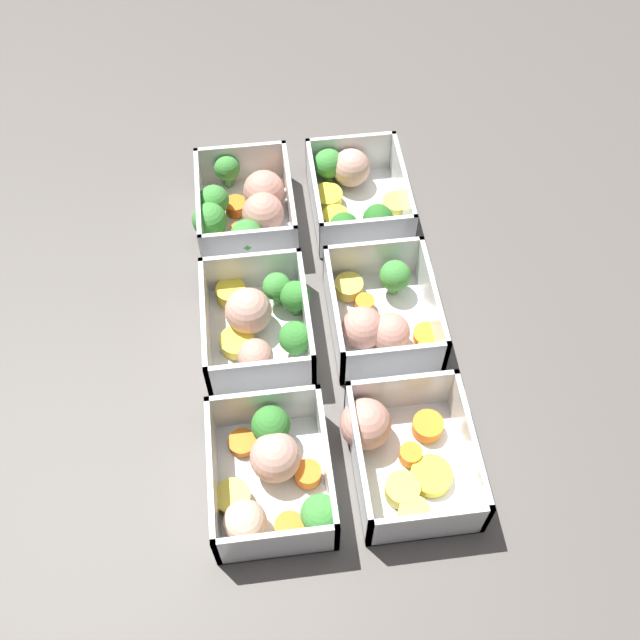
{
  "coord_description": "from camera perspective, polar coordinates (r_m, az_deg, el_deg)",
  "views": [
    {
      "loc": [
        -0.43,
        0.05,
        0.66
      ],
      "look_at": [
        0.0,
        0.0,
        0.02
      ],
      "focal_mm": 42.0,
      "sensor_mm": 36.0,
      "label": 1
    }
  ],
  "objects": [
    {
      "name": "container_far_center",
      "position": [
        0.77,
        -4.58,
        -0.09
      ],
      "size": [
        0.14,
        0.11,
        0.06
      ],
      "color": "white",
      "rests_on": "ground_plane"
    },
    {
      "name": "container_near_right",
      "position": [
        0.89,
        2.56,
        9.59
      ],
      "size": [
        0.14,
        0.13,
        0.06
      ],
      "color": "white",
      "rests_on": "ground_plane"
    },
    {
      "name": "container_far_left",
      "position": [
        0.69,
        -3.65,
        -11.77
      ],
      "size": [
        0.14,
        0.12,
        0.06
      ],
      "color": "white",
      "rests_on": "ground_plane"
    },
    {
      "name": "ground_plane",
      "position": [
        0.79,
        0.0,
        -0.8
      ],
      "size": [
        4.0,
        4.0,
        0.0
      ],
      "primitive_type": "plane",
      "color": "#56514C"
    },
    {
      "name": "container_near_left",
      "position": [
        0.71,
        6.03,
        -9.87
      ],
      "size": [
        0.14,
        0.13,
        0.06
      ],
      "color": "white",
      "rests_on": "ground_plane"
    },
    {
      "name": "container_near_center",
      "position": [
        0.78,
        4.67,
        0.35
      ],
      "size": [
        0.14,
        0.11,
        0.06
      ],
      "color": "white",
      "rests_on": "ground_plane"
    },
    {
      "name": "container_far_right",
      "position": [
        0.87,
        -5.74,
        8.5
      ],
      "size": [
        0.14,
        0.12,
        0.06
      ],
      "color": "white",
      "rests_on": "ground_plane"
    }
  ]
}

